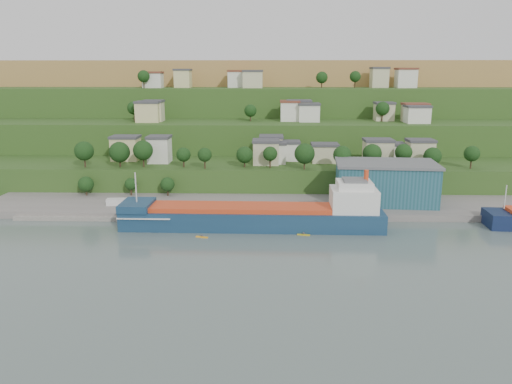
{
  "coord_description": "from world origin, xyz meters",
  "views": [
    {
      "loc": [
        -0.48,
        -124.13,
        41.96
      ],
      "look_at": [
        -4.19,
        15.0,
        8.61
      ],
      "focal_mm": 35.0,
      "sensor_mm": 36.0,
      "label": 1
    }
  ],
  "objects_px": {
    "caravan": "(117,203)",
    "kayak_orange": "(202,237)",
    "cargo_ship_near": "(261,217)",
    "warehouse": "(385,182)"
  },
  "relations": [
    {
      "from": "caravan",
      "to": "cargo_ship_near",
      "type": "bearing_deg",
      "value": -24.93
    },
    {
      "from": "kayak_orange",
      "to": "warehouse",
      "type": "bearing_deg",
      "value": 45.5
    },
    {
      "from": "cargo_ship_near",
      "to": "kayak_orange",
      "type": "distance_m",
      "value": 17.81
    },
    {
      "from": "caravan",
      "to": "kayak_orange",
      "type": "relative_size",
      "value": 1.83
    },
    {
      "from": "warehouse",
      "to": "kayak_orange",
      "type": "relative_size",
      "value": 9.76
    },
    {
      "from": "warehouse",
      "to": "caravan",
      "type": "bearing_deg",
      "value": -171.42
    },
    {
      "from": "cargo_ship_near",
      "to": "kayak_orange",
      "type": "relative_size",
      "value": 21.79
    },
    {
      "from": "cargo_ship_near",
      "to": "kayak_orange",
      "type": "height_order",
      "value": "cargo_ship_near"
    },
    {
      "from": "cargo_ship_near",
      "to": "warehouse",
      "type": "xyz_separation_m",
      "value": [
        38.92,
        21.85,
        5.47
      ]
    },
    {
      "from": "cargo_ship_near",
      "to": "warehouse",
      "type": "height_order",
      "value": "cargo_ship_near"
    }
  ]
}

